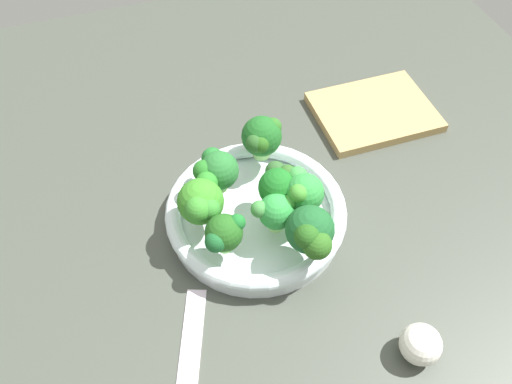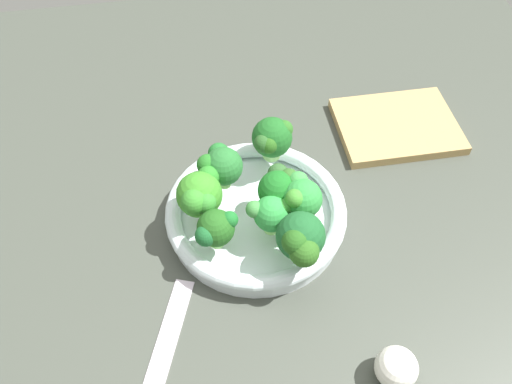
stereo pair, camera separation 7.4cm
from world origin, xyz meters
The scene contains 12 objects.
ground_plane centered at (0.00, 0.00, -1.25)cm, with size 130.00×130.00×2.50cm, color #40453C.
bowl centered at (-0.90, -1.10, 2.13)cm, with size 26.25×26.25×4.19cm.
broccoli_floret_0 centered at (-6.45, 2.19, 8.66)cm, with size 5.46×6.24×7.31cm.
broccoli_floret_1 centered at (6.81, -1.14, 8.13)cm, with size 6.39×7.61×6.92cm.
broccoli_floret_2 centered at (-4.81, -9.92, 8.24)cm, with size 6.21×6.47×7.06cm.
broccoli_floret_3 centered at (-2.21, 3.32, 7.74)cm, with size 5.94×4.98×6.03cm.
broccoli_floret_4 centered at (-4.00, -0.82, 8.36)cm, with size 5.84×6.13×6.88cm.
broccoli_floret_5 centered at (3.31, -6.06, 8.23)cm, with size 6.56×6.44×6.77cm.
broccoli_floret_6 centered at (-4.93, 8.61, 8.66)cm, with size 6.41×7.82×7.54cm.
broccoli_floret_7 centered at (5.41, 4.48, 7.63)cm, with size 5.90×5.17×5.96cm.
cutting_board centered at (-27.91, -16.48, 0.80)cm, with size 20.02×15.51×1.60cm, color tan.
garlic_bulb centered at (-13.34, 24.40, 2.59)cm, with size 5.19×5.19×5.19cm, color white.
Camera 2 is at (7.05, 45.27, 64.99)cm, focal length 37.84 mm.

